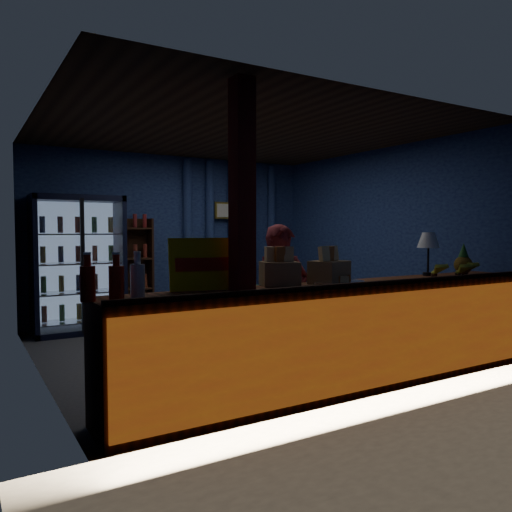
{
  "coord_description": "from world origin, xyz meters",
  "views": [
    {
      "loc": [
        -2.95,
        -5.3,
        1.43
      ],
      "look_at": [
        0.09,
        -0.2,
        1.12
      ],
      "focal_mm": 35.0,
      "sensor_mm": 36.0,
      "label": 1
    }
  ],
  "objects_px": {
    "shopkeeper": "(282,302)",
    "table_lamp": "(428,242)",
    "pastry_tray": "(338,281)",
    "green_chair": "(252,303)"
  },
  "relations": [
    {
      "from": "shopkeeper",
      "to": "table_lamp",
      "type": "relative_size",
      "value": 3.27
    },
    {
      "from": "pastry_tray",
      "to": "table_lamp",
      "type": "xyz_separation_m",
      "value": [
        1.33,
        0.12,
        0.33
      ]
    },
    {
      "from": "green_chair",
      "to": "table_lamp",
      "type": "relative_size",
      "value": 1.33
    },
    {
      "from": "shopkeeper",
      "to": "green_chair",
      "type": "distance_m",
      "value": 3.13
    },
    {
      "from": "green_chair",
      "to": "pastry_tray",
      "type": "relative_size",
      "value": 1.26
    },
    {
      "from": "shopkeeper",
      "to": "table_lamp",
      "type": "height_order",
      "value": "shopkeeper"
    },
    {
      "from": "green_chair",
      "to": "pastry_tray",
      "type": "distance_m",
      "value": 3.53
    },
    {
      "from": "shopkeeper",
      "to": "pastry_tray",
      "type": "distance_m",
      "value": 0.61
    },
    {
      "from": "green_chair",
      "to": "pastry_tray",
      "type": "xyz_separation_m",
      "value": [
        -1.05,
        -3.29,
        0.7
      ]
    },
    {
      "from": "green_chair",
      "to": "shopkeeper",
      "type": "bearing_deg",
      "value": 60.18
    }
  ]
}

